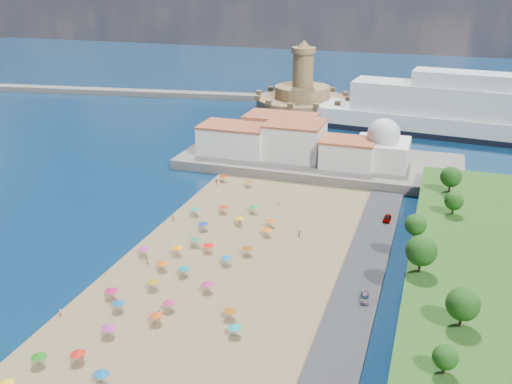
% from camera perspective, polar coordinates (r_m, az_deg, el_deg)
% --- Properties ---
extents(ground, '(700.00, 700.00, 0.00)m').
position_cam_1_polar(ground, '(126.59, -5.31, -7.11)').
color(ground, '#071938').
rests_on(ground, ground).
extents(terrace, '(90.00, 36.00, 3.00)m').
position_cam_1_polar(terrace, '(187.56, 6.35, 3.04)').
color(terrace, '#59544C').
rests_on(terrace, ground).
extents(jetty, '(18.00, 70.00, 2.40)m').
position_cam_1_polar(jetty, '(225.18, 2.76, 6.20)').
color(jetty, '#59544C').
rests_on(jetty, ground).
extents(breakwater, '(199.03, 34.77, 2.60)m').
position_cam_1_polar(breakwater, '(304.10, -13.16, 9.71)').
color(breakwater, '#59544C').
rests_on(breakwater, ground).
extents(waterfront_buildings, '(57.00, 29.00, 11.00)m').
position_cam_1_polar(waterfront_buildings, '(189.19, 2.59, 5.33)').
color(waterfront_buildings, silver).
rests_on(waterfront_buildings, terrace).
extents(domed_building, '(16.00, 16.00, 15.00)m').
position_cam_1_polar(domed_building, '(180.65, 12.53, 4.42)').
color(domed_building, silver).
rests_on(domed_building, terrace).
extents(fortress, '(40.00, 40.00, 32.40)m').
position_cam_1_polar(fortress, '(252.10, 4.64, 9.10)').
color(fortress, '#9B7E4D').
rests_on(fortress, ground).
extents(cruise_ship, '(138.38, 34.03, 29.93)m').
position_cam_1_polar(cruise_ship, '(232.39, 22.98, 6.96)').
color(cruise_ship, black).
rests_on(cruise_ship, ground).
extents(beach_parasols, '(33.20, 118.41, 2.20)m').
position_cam_1_polar(beach_parasols, '(114.31, -8.86, -9.43)').
color(beach_parasols, gray).
rests_on(beach_parasols, beach).
extents(beachgoers, '(34.29, 105.60, 1.88)m').
position_cam_1_polar(beachgoers, '(125.63, -6.53, -6.81)').
color(beachgoers, tan).
rests_on(beachgoers, beach).
extents(parked_cars, '(2.06, 76.13, 1.44)m').
position_cam_1_polar(parked_cars, '(116.28, 11.08, -9.46)').
color(parked_cars, gray).
rests_on(parked_cars, promenade).
extents(hillside_trees, '(14.75, 111.64, 7.62)m').
position_cam_1_polar(hillside_trees, '(104.88, 17.02, -8.18)').
color(hillside_trees, '#382314').
rests_on(hillside_trees, hillside).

